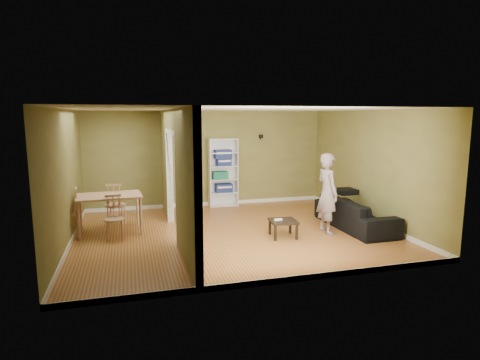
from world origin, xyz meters
name	(u,v)px	position (x,y,z in m)	size (l,w,h in m)	color
room_shell	(233,172)	(0.00, 0.00, 1.30)	(6.50, 6.50, 6.50)	olive
partition	(176,175)	(-1.20, 0.00, 1.30)	(0.22, 5.50, 2.60)	olive
wall_speaker	(261,136)	(1.50, 2.69, 1.90)	(0.10, 0.10, 0.10)	black
sofa	(355,209)	(2.70, -0.34, 0.43)	(0.96, 2.25, 0.86)	#28282A
person	(328,186)	(1.91, -0.52, 1.00)	(0.57, 0.73, 2.00)	slate
bookshelf	(223,172)	(0.37, 2.60, 0.93)	(0.79, 0.34, 1.87)	white
paper_box_navy_a	(224,188)	(0.38, 2.56, 0.51)	(0.45, 0.30, 0.23)	#101259
paper_box_teal	(220,175)	(0.29, 2.56, 0.86)	(0.41, 0.27, 0.21)	#267662
paper_box_navy_b	(224,162)	(0.39, 2.56, 1.22)	(0.39, 0.25, 0.20)	navy
paper_box_navy_c	(223,153)	(0.37, 2.56, 1.48)	(0.46, 0.30, 0.23)	navy
coffee_table	(283,223)	(0.90, -0.58, 0.30)	(0.53, 0.53, 0.36)	black
game_controller	(278,219)	(0.80, -0.56, 0.37)	(0.17, 0.04, 0.03)	white
dining_table	(109,199)	(-2.53, 0.71, 0.74)	(1.31, 0.87, 0.82)	tan
chair_left	(68,212)	(-3.34, 0.65, 0.51)	(0.46, 0.46, 1.01)	tan
chair_near	(114,218)	(-2.43, 0.16, 0.45)	(0.41, 0.41, 0.90)	tan
chair_far	(116,204)	(-2.42, 1.28, 0.49)	(0.45, 0.45, 0.99)	tan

